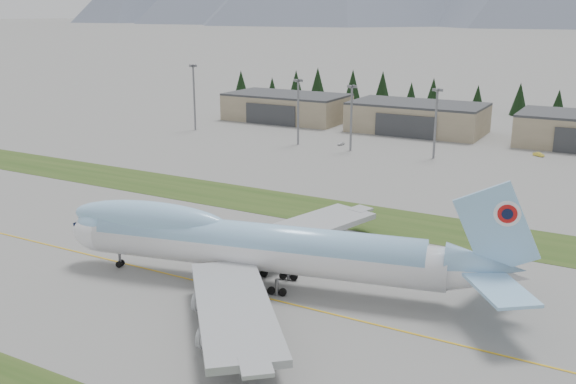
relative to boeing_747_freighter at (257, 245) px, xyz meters
The scene contains 10 objects.
ground 9.77m from the boeing_747_freighter, 146.85° to the right, with size 7000.00×7000.00×0.00m, color slate.
grass_strip_far 42.08m from the boeing_747_freighter, 98.24° to the left, with size 400.00×18.00×0.08m, color #2C4619.
taxiway_line_main 9.77m from the boeing_747_freighter, 146.85° to the right, with size 400.00×0.40×0.02m, color gold.
boeing_747_freighter is the anchor object (origin of this frame).
hangar_left 164.59m from the boeing_747_freighter, 117.48° to the left, with size 48.00×26.60×10.80m.
hangar_center 147.51m from the boeing_747_freighter, 98.17° to the left, with size 48.00×26.60×10.80m.
floodlight_masts 109.52m from the boeing_747_freighter, 103.62° to the left, with size 146.17×8.99×24.19m.
service_vehicle_a 115.75m from the boeing_747_freighter, 107.70° to the left, with size 1.23×3.06×1.04m, color silver.
service_vehicle_b 126.52m from the boeing_747_freighter, 78.53° to the left, with size 1.27×3.62×1.19m, color yellow.
conifer_belt 207.94m from the boeing_747_freighter, 90.30° to the left, with size 269.93×16.12×16.31m.
Camera 1 is at (57.27, -78.07, 42.79)m, focal length 40.00 mm.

